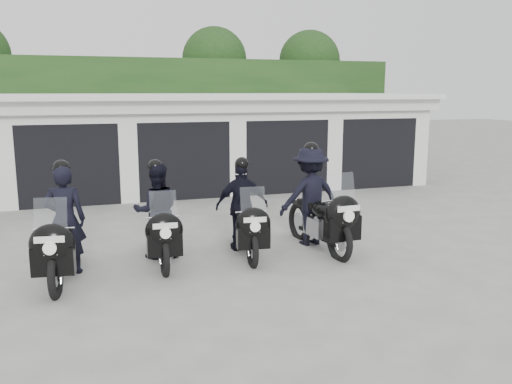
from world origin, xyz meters
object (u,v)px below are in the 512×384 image
object	(u,v)px
police_bike_a	(62,232)
police_bike_d	(315,202)
police_bike_c	(244,212)
police_bike_b	(158,217)

from	to	relation	value
police_bike_a	police_bike_d	xyz separation A→B (m)	(4.70, 0.49, 0.11)
police_bike_c	police_bike_a	bearing A→B (deg)	-164.31
police_bike_c	police_bike_b	bearing A→B (deg)	-174.62
police_bike_a	police_bike_b	xyz separation A→B (m)	(1.63, 0.56, 0.00)
police_bike_b	police_bike_c	world-z (taller)	police_bike_b
police_bike_a	police_bike_b	distance (m)	1.72
police_bike_a	police_bike_c	distance (m)	3.29
police_bike_c	police_bike_d	world-z (taller)	police_bike_d
police_bike_a	police_bike_d	bearing A→B (deg)	13.92
police_bike_b	police_bike_d	world-z (taller)	police_bike_d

